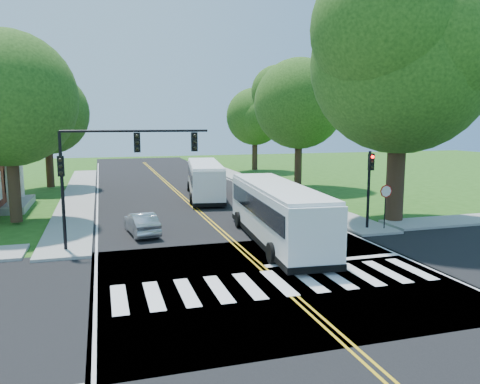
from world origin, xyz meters
name	(u,v)px	position (x,y,z in m)	size (l,w,h in m)	color
ground	(274,279)	(0.00, 0.00, 0.00)	(140.00, 140.00, 0.00)	#234D13
road	(190,204)	(0.00, 18.00, 0.01)	(14.00, 96.00, 0.01)	black
cross_road	(274,279)	(0.00, 0.00, 0.01)	(60.00, 12.00, 0.01)	black
center_line	(182,196)	(0.00, 22.00, 0.01)	(0.36, 70.00, 0.01)	gold
edge_line_w	(97,200)	(-6.80, 22.00, 0.01)	(0.12, 70.00, 0.01)	silver
edge_line_e	(258,192)	(6.80, 22.00, 0.01)	(0.12, 70.00, 0.01)	silver
crosswalk	(279,283)	(0.00, -0.50, 0.02)	(12.60, 3.00, 0.01)	silver
stop_bar	(334,260)	(3.50, 1.60, 0.02)	(6.60, 0.40, 0.01)	silver
sidewalk_nw	(79,194)	(-8.30, 25.00, 0.07)	(2.60, 40.00, 0.15)	gray
sidewalk_ne	(263,187)	(8.30, 25.00, 0.07)	(2.60, 40.00, 0.15)	gray
tree_ne_big	(401,64)	(11.00, 8.00, 9.62)	(10.80, 10.80, 14.91)	#312313
tree_west_near	(8,99)	(-11.50, 14.00, 7.53)	(8.00, 8.00, 11.40)	#312313
tree_west_far	(47,113)	(-11.00, 30.00, 7.00)	(7.60, 7.60, 10.67)	#312313
tree_east_mid	(299,104)	(11.50, 24.00, 7.86)	(8.40, 8.40, 11.93)	#312313
tree_east_far	(255,117)	(12.50, 40.00, 6.86)	(7.20, 7.20, 10.34)	#312313
signal_nw	(113,160)	(-5.86, 6.43, 4.38)	(7.15, 0.46, 5.66)	black
signal_ne	(370,179)	(8.20, 6.44, 2.96)	(0.30, 0.46, 4.40)	black
stop_sign	(386,196)	(9.00, 5.98, 2.03)	(0.76, 0.08, 2.53)	black
bus_lead	(277,212)	(2.19, 5.37, 1.59)	(3.50, 11.73, 2.99)	white
bus_follow	(205,179)	(1.77, 20.84, 1.53)	(4.11, 11.40, 2.89)	white
hatchback	(142,224)	(-4.39, 9.02, 0.63)	(1.31, 3.75, 1.24)	#AAADB1
suv	(279,199)	(5.89, 14.55, 0.67)	(2.19, 4.74, 1.32)	#ACAFB4
dark_sedan	(245,187)	(5.34, 21.07, 0.70)	(1.93, 4.76, 1.38)	black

